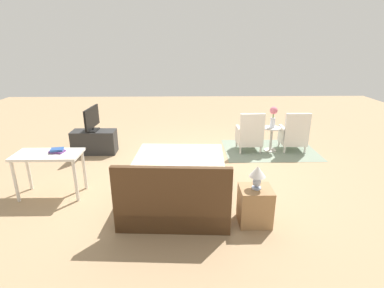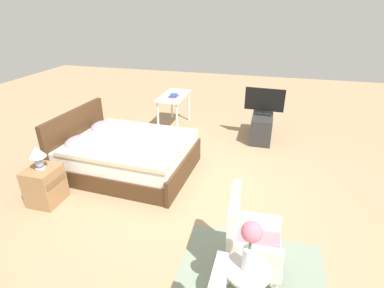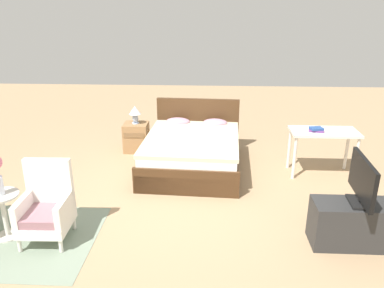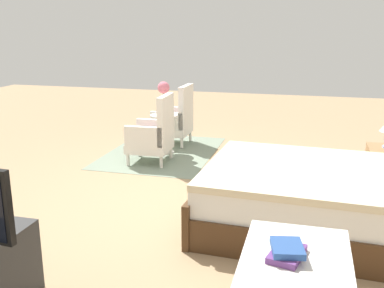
{
  "view_description": "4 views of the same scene",
  "coord_description": "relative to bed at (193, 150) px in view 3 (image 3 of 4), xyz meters",
  "views": [
    {
      "loc": [
        0.07,
        5.43,
        2.46
      ],
      "look_at": [
        -0.03,
        0.06,
        0.56
      ],
      "focal_mm": 28.0,
      "sensor_mm": 36.0,
      "label": 1
    },
    {
      "loc": [
        -3.73,
        -1.05,
        2.57
      ],
      "look_at": [
        0.18,
        -0.01,
        0.65
      ],
      "focal_mm": 28.0,
      "sensor_mm": 36.0,
      "label": 2
    },
    {
      "loc": [
        0.5,
        -4.7,
        2.57
      ],
      "look_at": [
        0.26,
        0.03,
        0.82
      ],
      "focal_mm": 35.0,
      "sensor_mm": 36.0,
      "label": 3
    },
    {
      "loc": [
        4.14,
        0.97,
        1.81
      ],
      "look_at": [
        0.17,
        -0.08,
        0.72
      ],
      "focal_mm": 42.0,
      "sensor_mm": 36.0,
      "label": 4
    }
  ],
  "objects": [
    {
      "name": "vanity_desk",
      "position": [
        2.07,
        -0.17,
        0.33
      ],
      "size": [
        1.04,
        0.52,
        0.74
      ],
      "color": "silver",
      "rests_on": "ground_plane"
    },
    {
      "name": "bed",
      "position": [
        0.0,
        0.0,
        0.0
      ],
      "size": [
        1.64,
        2.09,
        0.96
      ],
      "color": "#472D19",
      "rests_on": "ground_plane"
    },
    {
      "name": "tv_stand",
      "position": [
        1.93,
        -2.1,
        -0.04
      ],
      "size": [
        0.96,
        0.4,
        0.52
      ],
      "color": "#2D2D2D",
      "rests_on": "ground_plane"
    },
    {
      "name": "armchair_by_window_right",
      "position": [
        -1.58,
        -2.14,
        0.08
      ],
      "size": [
        0.56,
        0.56,
        0.92
      ],
      "color": "white",
      "rests_on": "floor_rug"
    },
    {
      "name": "floor_rug",
      "position": [
        -2.09,
        -2.2,
        -0.3
      ],
      "size": [
        2.1,
        1.5,
        0.01
      ],
      "color": "gray",
      "rests_on": "ground_plane"
    },
    {
      "name": "nightstand",
      "position": [
        -1.09,
        0.69,
        -0.03
      ],
      "size": [
        0.44,
        0.41,
        0.54
      ],
      "color": "#997047",
      "rests_on": "ground_plane"
    },
    {
      "name": "ground_plane",
      "position": [
        -0.22,
        -1.12,
        -0.3
      ],
      "size": [
        16.0,
        16.0,
        0.0
      ],
      "primitive_type": "plane",
      "color": "#A38460"
    },
    {
      "name": "tv_flatscreen",
      "position": [
        1.93,
        -2.1,
        0.5
      ],
      "size": [
        0.22,
        0.77,
        0.53
      ],
      "color": "black",
      "rests_on": "tv_stand"
    },
    {
      "name": "book_stack",
      "position": [
        1.93,
        -0.21,
        0.47
      ],
      "size": [
        0.25,
        0.19,
        0.06
      ],
      "color": "#66387A",
      "rests_on": "vanity_desk"
    },
    {
      "name": "table_lamp",
      "position": [
        -1.09,
        0.7,
        0.45
      ],
      "size": [
        0.22,
        0.22,
        0.33
      ],
      "color": "#9EADC6",
      "rests_on": "nightstand"
    },
    {
      "name": "side_table",
      "position": [
        -2.09,
        -2.16,
        0.05
      ],
      "size": [
        0.4,
        0.4,
        0.56
      ],
      "color": "beige",
      "rests_on": "ground_plane"
    }
  ]
}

